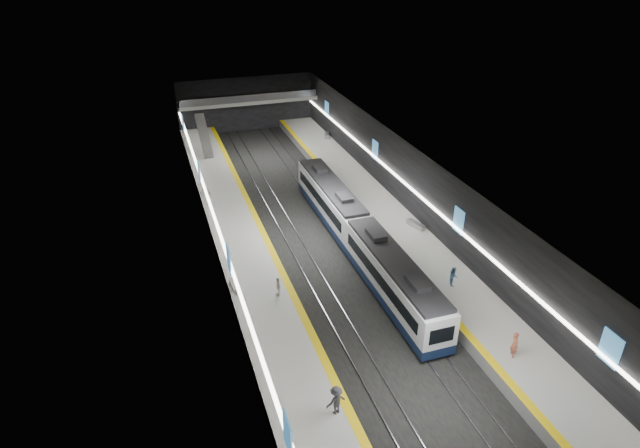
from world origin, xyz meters
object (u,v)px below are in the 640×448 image
object	(u,v)px
passenger_left_b	(336,400)
passenger_left_a	(278,287)
bench_left_far	(206,191)
escalator	(204,135)
bench_right_near	(416,225)
bench_right_far	(327,135)
passenger_right_b	(453,276)
train	(358,234)
passenger_right_a	(515,345)
bench_left_near	(235,286)

from	to	relation	value
passenger_left_b	passenger_left_a	bearing A→B (deg)	-101.35
bench_left_far	passenger_left_b	world-z (taller)	passenger_left_b
escalator	bench_right_near	size ratio (longest dim) A/B	3.91
bench_right_far	passenger_left_a	size ratio (longest dim) A/B	1.25
escalator	passenger_right_b	distance (m)	40.78
train	passenger_left_b	world-z (taller)	train
escalator	bench_right_near	distance (m)	32.80
passenger_right_b	passenger_left_a	bearing A→B (deg)	98.00
escalator	bench_right_far	size ratio (longest dim) A/B	3.93
bench_right_near	passenger_right_a	world-z (taller)	passenger_right_a
bench_left_near	passenger_right_b	world-z (taller)	passenger_right_b
bench_left_far	passenger_left_b	distance (m)	33.77
bench_right_far	passenger_right_a	distance (m)	46.24
bench_right_far	passenger_right_b	bearing A→B (deg)	-71.11
passenger_right_a	passenger_left_b	distance (m)	13.03
bench_right_far	passenger_right_b	xyz separation A→B (m)	(-2.05, -37.47, 0.57)
escalator	bench_left_far	size ratio (longest dim) A/B	4.81
train	passenger_left_a	world-z (taller)	train
bench_right_far	bench_left_near	bearing A→B (deg)	-98.33
train	passenger_right_b	xyz separation A→B (m)	(4.95, -8.29, -0.38)
train	bench_left_far	bearing A→B (deg)	126.66
train	passenger_right_b	size ratio (longest dim) A/B	18.35
bench_left_far	passenger_left_a	distance (m)	21.25
train	bench_right_far	distance (m)	30.02
bench_right_near	bench_right_far	bearing A→B (deg)	71.18
bench_left_far	passenger_left_b	bearing A→B (deg)	-92.74
bench_right_far	passenger_right_b	size ratio (longest dim) A/B	1.24
passenger_right_a	bench_right_far	bearing A→B (deg)	13.24
bench_right_far	passenger_left_b	xyz separation A→B (m)	(-15.58, -47.01, 0.74)
bench_left_near	passenger_left_b	world-z (taller)	passenger_left_b
bench_left_near	train	bearing A→B (deg)	12.27
bench_left_near	passenger_right_b	size ratio (longest dim) A/B	1.19
escalator	train	bearing A→B (deg)	-71.35
bench_left_far	passenger_left_b	size ratio (longest dim) A/B	0.84
bench_right_far	passenger_left_a	bearing A→B (deg)	-92.75
passenger_right_b	passenger_left_b	distance (m)	16.55
train	bench_left_near	distance (m)	12.47
escalator	passenger_left_b	xyz separation A→B (m)	(1.42, -47.46, -0.91)
escalator	passenger_right_b	world-z (taller)	escalator
bench_left_far	passenger_right_a	xyz separation A→B (m)	(16.17, -32.76, 0.79)
train	escalator	bearing A→B (deg)	108.65
bench_right_far	passenger_right_b	distance (m)	37.53
bench_right_near	passenger_left_b	world-z (taller)	passenger_left_b
escalator	bench_right_far	bearing A→B (deg)	-1.52
escalator	bench_left_near	xyz separation A→B (m)	(-2.00, -32.89, -1.66)
bench_left_near	passenger_right_a	size ratio (longest dim) A/B	0.98
passenger_left_a	bench_right_far	bearing A→B (deg)	163.82
passenger_right_a	bench_left_near	bearing A→B (deg)	66.55
passenger_right_b	bench_left_far	bearing A→B (deg)	55.04
bench_left_near	bench_right_far	world-z (taller)	bench_right_far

